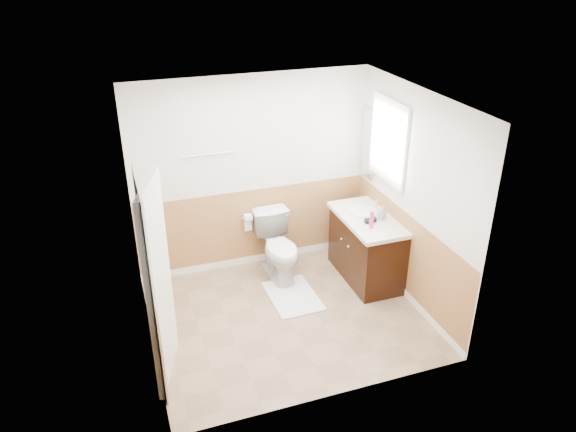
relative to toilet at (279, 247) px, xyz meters
name	(u,v)px	position (x,y,z in m)	size (l,w,h in m)	color
floor	(287,316)	(-0.19, -0.85, -0.41)	(3.00, 3.00, 0.00)	#8C7051
ceiling	(287,101)	(-0.19, -0.85, 2.09)	(3.00, 3.00, 0.00)	white
wall_back	(253,174)	(-0.19, 0.45, 0.84)	(3.00, 3.00, 0.00)	silver
wall_front	(337,285)	(-0.19, -2.15, 0.84)	(3.00, 3.00, 0.00)	silver
wall_left	(140,242)	(-1.69, -0.85, 0.84)	(3.00, 3.00, 0.00)	silver
wall_right	(413,199)	(1.31, -0.85, 0.84)	(3.00, 3.00, 0.00)	silver
wainscot_back	(255,228)	(-0.19, 0.44, 0.09)	(3.00, 3.00, 0.00)	#AB7544
wainscot_front	(333,353)	(-0.19, -2.14, 0.09)	(3.00, 3.00, 0.00)	#AB7544
wainscot_left	(150,306)	(-1.68, -0.85, 0.09)	(2.60, 2.60, 0.00)	#AB7544
wainscot_right	(405,257)	(1.30, -0.85, 0.09)	(2.60, 2.60, 0.00)	#AB7544
toilet	(279,247)	(0.00, 0.00, 0.00)	(0.46, 0.81, 0.82)	white
bath_mat	(293,296)	(0.00, -0.51, -0.40)	(0.55, 0.80, 0.02)	silver
vanity_cabinet	(366,249)	(1.02, -0.39, -0.01)	(0.55, 1.10, 0.80)	black
vanity_knob_left	(348,247)	(0.72, -0.49, 0.14)	(0.03, 0.03, 0.03)	silver
vanity_knob_right	(342,239)	(0.72, -0.29, 0.14)	(0.03, 0.03, 0.03)	silver
countertop	(368,219)	(1.01, -0.39, 0.41)	(0.60, 1.15, 0.05)	white
sink_basin	(363,211)	(1.02, -0.24, 0.45)	(0.36, 0.36, 0.02)	white
faucet	(377,205)	(1.20, -0.24, 0.51)	(0.02, 0.02, 0.14)	#B4B3BA
lotion_bottle	(372,219)	(0.92, -0.65, 0.55)	(0.05, 0.05, 0.22)	#D33671
soap_dispenser	(382,213)	(1.14, -0.49, 0.52)	(0.08, 0.08, 0.17)	gray
hair_dryer_body	(370,220)	(0.97, -0.52, 0.47)	(0.07, 0.07, 0.14)	black
hair_dryer_handle	(366,221)	(0.94, -0.48, 0.44)	(0.03, 0.03, 0.07)	black
mirror_panel	(368,144)	(1.28, 0.25, 1.14)	(0.02, 0.35, 0.90)	silver
window_frame	(389,141)	(1.28, -0.26, 1.34)	(0.04, 0.80, 1.00)	white
window_glass	(390,141)	(1.29, -0.26, 1.34)	(0.01, 0.70, 0.90)	white
door	(159,285)	(-1.59, -1.30, 0.61)	(0.05, 0.80, 2.04)	white
door_frame	(150,285)	(-1.67, -1.30, 0.62)	(0.02, 0.92, 2.10)	white
door_knob	(162,272)	(-1.53, -0.97, 0.54)	(0.06, 0.06, 0.06)	silver
towel_bar	(208,154)	(-0.74, 0.40, 1.19)	(0.02, 0.02, 0.62)	silver
tp_holder_bar	(248,218)	(-0.29, 0.38, 0.29)	(0.02, 0.02, 0.14)	silver
tp_roll	(248,218)	(-0.29, 0.38, 0.29)	(0.11, 0.11, 0.10)	white
tp_sheet	(248,225)	(-0.29, 0.38, 0.18)	(0.10, 0.01, 0.16)	white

